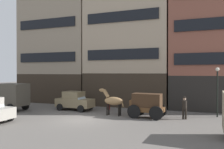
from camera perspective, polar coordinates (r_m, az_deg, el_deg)
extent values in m
plane|color=#605B56|center=(18.07, -7.94, -11.30)|extent=(120.00, 120.00, 0.00)
cube|color=#33281E|center=(30.25, -13.01, -3.20)|extent=(9.14, 5.36, 3.50)
cube|color=gray|center=(30.74, -13.04, 11.37)|extent=(9.14, 5.36, 11.99)
cube|color=black|center=(28.01, -16.13, 4.17)|extent=(7.68, 0.12, 1.10)
cube|color=black|center=(28.55, -16.15, 12.21)|extent=(7.68, 0.12, 1.10)
cube|color=#33281E|center=(26.28, 4.22, -3.63)|extent=(9.21, 5.36, 3.60)
cube|color=tan|center=(26.85, 4.23, 13.06)|extent=(9.21, 5.36, 11.86)
cube|color=black|center=(23.67, 2.35, 5.07)|extent=(7.74, 0.12, 1.10)
cube|color=black|center=(24.31, 2.36, 14.40)|extent=(7.74, 0.12, 1.10)
cube|color=black|center=(25.24, 22.55, -4.09)|extent=(6.99, 5.36, 3.39)
cube|color=brown|center=(25.55, 22.60, 10.44)|extent=(6.99, 5.36, 9.47)
cube|color=black|center=(22.46, 22.82, 3.71)|extent=(5.87, 0.12, 1.10)
cube|color=black|center=(22.86, 22.85, 11.63)|extent=(5.87, 0.12, 1.10)
cube|color=brown|center=(18.90, 8.80, -8.62)|extent=(2.78, 1.46, 0.36)
cube|color=#3D2819|center=(18.80, 8.80, -6.42)|extent=(2.36, 1.24, 1.10)
cube|color=brown|center=(19.16, 5.46, -7.04)|extent=(0.46, 1.06, 0.50)
cylinder|color=black|center=(18.51, 5.49, -9.28)|extent=(1.10, 0.15, 1.10)
cylinder|color=black|center=(19.84, 6.81, -8.62)|extent=(1.10, 0.15, 1.10)
cylinder|color=black|center=(18.03, 10.99, -9.55)|extent=(1.10, 0.15, 1.10)
cylinder|color=black|center=(19.39, 11.96, -8.84)|extent=(1.10, 0.15, 1.10)
ellipsoid|color=#937047|center=(19.61, 0.42, -6.67)|extent=(1.73, 0.70, 0.70)
cylinder|color=#937047|center=(19.85, -1.50, -4.84)|extent=(0.68, 0.36, 0.76)
ellipsoid|color=#937047|center=(20.00, -2.53, -3.94)|extent=(0.57, 0.27, 0.30)
cylinder|color=#937047|center=(19.32, 2.63, -7.22)|extent=(0.27, 0.12, 0.65)
cylinder|color=black|center=(19.79, -1.27, -8.86)|extent=(0.14, 0.14, 0.95)
cylinder|color=black|center=(20.11, -0.82, -8.71)|extent=(0.14, 0.14, 0.95)
cylinder|color=black|center=(19.35, 1.72, -9.08)|extent=(0.14, 0.14, 0.95)
cylinder|color=black|center=(19.68, 2.12, -8.92)|extent=(0.14, 0.14, 0.95)
cube|color=#4C473D|center=(24.00, -23.85, -4.62)|extent=(2.82, 1.93, 2.10)
cylinder|color=black|center=(26.39, -25.84, -6.68)|extent=(0.84, 0.23, 0.84)
cylinder|color=black|center=(22.93, -24.21, -7.75)|extent=(0.84, 0.23, 0.84)
cylinder|color=black|center=(24.29, -20.98, -7.28)|extent=(0.84, 0.23, 0.84)
cylinder|color=black|center=(19.11, -24.23, -9.68)|extent=(0.66, 0.18, 0.66)
cube|color=#7A6B4C|center=(22.70, -9.30, -7.01)|extent=(3.81, 1.88, 0.80)
cube|color=#7A6B4C|center=(22.70, -9.61, -5.10)|extent=(1.90, 1.57, 0.70)
cube|color=silver|center=(22.25, -7.80, -5.55)|extent=(0.43, 1.33, 0.56)
cylinder|color=black|center=(22.83, -5.58, -7.98)|extent=(0.67, 0.23, 0.66)
cylinder|color=black|center=(21.41, -7.89, -8.54)|extent=(0.67, 0.23, 0.66)
cylinder|color=black|center=(24.12, -10.54, -7.53)|extent=(0.67, 0.23, 0.66)
cylinder|color=black|center=(22.79, -13.02, -8.00)|extent=(0.67, 0.23, 0.66)
cylinder|color=black|center=(19.05, 17.47, -9.40)|extent=(0.16, 0.16, 0.85)
cylinder|color=black|center=(19.04, 18.08, -9.41)|extent=(0.16, 0.16, 0.85)
cylinder|color=black|center=(18.93, 17.78, -7.22)|extent=(0.50, 0.50, 0.62)
sphere|color=tan|center=(18.88, 17.78, -5.89)|extent=(0.22, 0.22, 0.22)
cylinder|color=black|center=(18.87, 17.78, -5.59)|extent=(0.28, 0.28, 0.02)
cylinder|color=black|center=(18.86, 17.78, -5.44)|extent=(0.18, 0.18, 0.09)
cylinder|color=black|center=(20.73, 24.97, -4.51)|extent=(0.12, 0.12, 3.80)
sphere|color=silver|center=(20.65, 24.99, 1.19)|extent=(0.32, 0.32, 0.32)
cylinder|color=maroon|center=(22.72, -0.82, -7.97)|extent=(0.24, 0.24, 0.70)
sphere|color=maroon|center=(22.66, -0.82, -7.04)|extent=(0.22, 0.22, 0.22)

